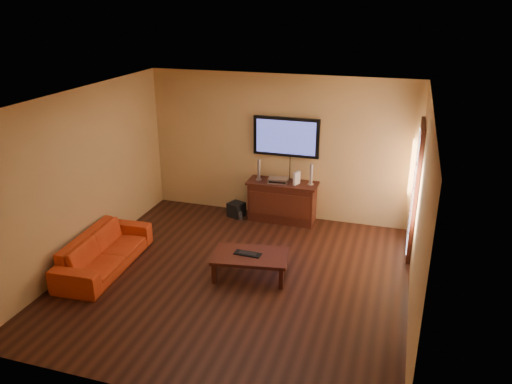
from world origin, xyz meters
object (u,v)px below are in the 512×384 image
at_px(sofa, 104,246).
at_px(television, 286,137).
at_px(speaker_right, 311,175).
at_px(coffee_table, 250,257).
at_px(bottle, 241,216).
at_px(speaker_left, 259,171).
at_px(keyboard, 248,254).
at_px(media_console, 282,201).
at_px(subwoofer, 236,209).
at_px(av_receiver, 278,180).
at_px(game_console, 297,178).

bearing_deg(sofa, television, -41.96).
relative_size(television, speaker_right, 3.14).
height_order(coffee_table, sofa, sofa).
bearing_deg(bottle, sofa, -122.51).
distance_m(television, coffee_table, 2.66).
height_order(speaker_left, keyboard, speaker_left).
relative_size(media_console, coffee_table, 1.08).
xyz_separation_m(subwoofer, bottle, (0.14, -0.17, -0.05)).
bearing_deg(bottle, subwoofer, 129.86).
distance_m(speaker_left, keyboard, 2.27).
height_order(av_receiver, game_console, game_console).
relative_size(speaker_right, game_console, 1.67).
xyz_separation_m(av_receiver, keyboard, (0.09, -2.12, -0.42)).
relative_size(television, bottle, 6.38).
relative_size(coffee_table, sofa, 0.64).
bearing_deg(speaker_right, keyboard, -103.02).
bearing_deg(av_receiver, game_console, -5.79).
xyz_separation_m(coffee_table, game_console, (0.21, 2.11, 0.55)).
bearing_deg(speaker_left, av_receiver, -3.22).
relative_size(sofa, bottle, 9.78).
relative_size(speaker_left, speaker_right, 1.01).
height_order(sofa, keyboard, sofa).
height_order(speaker_right, keyboard, speaker_right).
xyz_separation_m(sofa, game_console, (2.46, 2.51, 0.51)).
height_order(media_console, bottle, media_console).
relative_size(game_console, bottle, 1.22).
bearing_deg(game_console, keyboard, -74.87).
xyz_separation_m(speaker_left, speaker_right, (0.98, 0.04, -0.00)).
bearing_deg(television, media_console, -90.00).
height_order(television, coffee_table, television).
xyz_separation_m(media_console, speaker_right, (0.52, 0.04, 0.56)).
relative_size(coffee_table, av_receiver, 3.32).
bearing_deg(subwoofer, media_console, 25.75).
height_order(television, subwoofer, television).
distance_m(television, game_console, 0.78).
relative_size(av_receiver, game_console, 1.54).
distance_m(coffee_table, speaker_right, 2.31).
bearing_deg(television, speaker_right, -17.94).
xyz_separation_m(media_console, game_console, (0.27, -0.02, 0.50)).
xyz_separation_m(speaker_left, subwoofer, (-0.43, -0.08, -0.81)).
distance_m(speaker_left, speaker_right, 0.98).
distance_m(coffee_table, speaker_left, 2.28).
relative_size(av_receiver, subwoofer, 1.32).
distance_m(sofa, subwoofer, 2.79).
relative_size(media_console, sofa, 0.69).
xyz_separation_m(media_console, television, (0.00, 0.21, 1.19)).
xyz_separation_m(coffee_table, speaker_left, (-0.52, 2.14, 0.62)).
xyz_separation_m(speaker_left, game_console, (0.73, -0.02, -0.06)).
height_order(coffee_table, av_receiver, av_receiver).
height_order(coffee_table, speaker_left, speaker_left).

